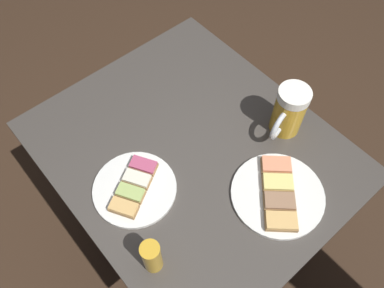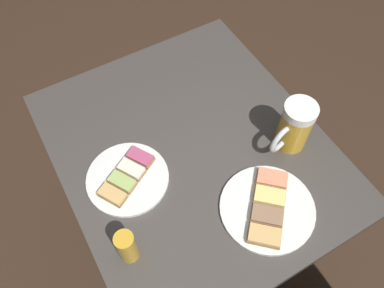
{
  "view_description": "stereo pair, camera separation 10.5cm",
  "coord_description": "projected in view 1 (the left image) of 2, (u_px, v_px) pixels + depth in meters",
  "views": [
    {
      "loc": [
        0.37,
        0.43,
        1.62
      ],
      "look_at": [
        0.0,
        0.0,
        0.73
      ],
      "focal_mm": 36.47,
      "sensor_mm": 36.0,
      "label": 1
    },
    {
      "loc": [
        0.28,
        0.49,
        1.62
      ],
      "look_at": [
        0.0,
        0.0,
        0.73
      ],
      "focal_mm": 36.47,
      "sensor_mm": 36.0,
      "label": 2
    }
  ],
  "objects": [
    {
      "name": "cafe_table",
      "position": [
        192.0,
        174.0,
        1.2
      ],
      "size": [
        0.7,
        0.82,
        0.71
      ],
      "color": "black",
      "rests_on": "ground_plane"
    },
    {
      "name": "beer_glass_small",
      "position": [
        152.0,
        257.0,
        0.86
      ],
      "size": [
        0.04,
        0.04,
        0.11
      ],
      "primitive_type": "cylinder",
      "color": "gold",
      "rests_on": "cafe_table"
    },
    {
      "name": "beer_mug",
      "position": [
        288.0,
        112.0,
        1.04
      ],
      "size": [
        0.14,
        0.09,
        0.15
      ],
      "color": "gold",
      "rests_on": "cafe_table"
    },
    {
      "name": "plate_far",
      "position": [
        278.0,
        194.0,
        0.99
      ],
      "size": [
        0.24,
        0.24,
        0.03
      ],
      "color": "white",
      "rests_on": "cafe_table"
    },
    {
      "name": "ground_plane",
      "position": [
        192.0,
        235.0,
        1.67
      ],
      "size": [
        6.0,
        6.0,
        0.0
      ],
      "primitive_type": "plane",
      "color": "#382619"
    },
    {
      "name": "plate_near",
      "position": [
        134.0,
        188.0,
        1.0
      ],
      "size": [
        0.22,
        0.22,
        0.03
      ],
      "color": "white",
      "rests_on": "cafe_table"
    }
  ]
}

